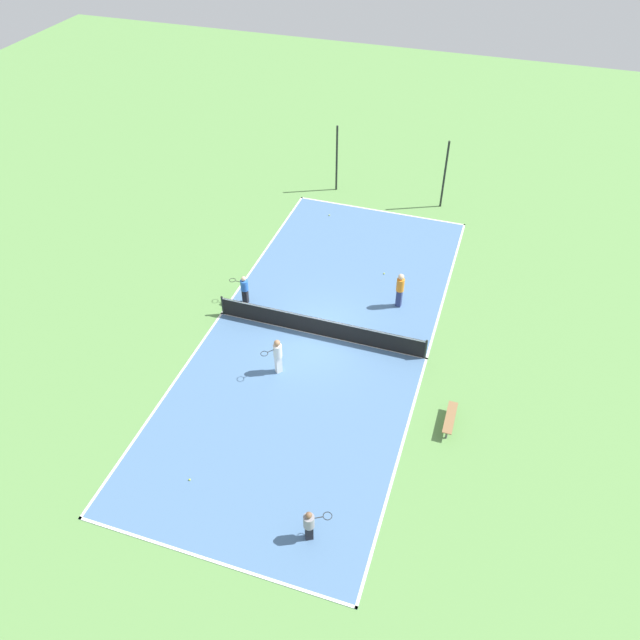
{
  "coord_description": "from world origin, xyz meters",
  "views": [
    {
      "loc": [
        6.38,
        -19.45,
        18.62
      ],
      "look_at": [
        0.0,
        0.0,
        0.9
      ],
      "focal_mm": 35.0,
      "sensor_mm": 36.0,
      "label": 1
    }
  ],
  "objects": [
    {
      "name": "tennis_net",
      "position": [
        0.0,
        0.0,
        0.53
      ],
      "size": [
        9.46,
        0.1,
        1.01
      ],
      "color": "black",
      "rests_on": "court_surface"
    },
    {
      "name": "fence_post_back_left",
      "position": [
        -3.15,
        12.74,
        2.0
      ],
      "size": [
        0.12,
        0.12,
        3.99
      ],
      "color": "black",
      "rests_on": "ground_plane"
    },
    {
      "name": "player_center_orange",
      "position": [
        2.85,
        3.09,
        1.07
      ],
      "size": [
        0.41,
        0.41,
        1.82
      ],
      "rotation": [
        0.0,
        0.0,
        3.0
      ],
      "color": "navy",
      "rests_on": "court_surface"
    },
    {
      "name": "tennis_ball_near_net",
      "position": [
        1.63,
        5.29,
        0.06
      ],
      "size": [
        0.07,
        0.07,
        0.07
      ],
      "primitive_type": "sphere",
      "color": "#CCE033",
      "rests_on": "court_surface"
    },
    {
      "name": "court_surface",
      "position": [
        0.0,
        0.0,
        0.01
      ],
      "size": [
        9.66,
        22.35,
        0.02
      ],
      "color": "#4C729E",
      "rests_on": "ground_plane"
    },
    {
      "name": "tennis_ball_right_alley",
      "position": [
        -1.99,
        -8.65,
        0.06
      ],
      "size": [
        0.07,
        0.07,
        0.07
      ],
      "primitive_type": "sphere",
      "color": "#CCE033",
      "rests_on": "court_surface"
    },
    {
      "name": "ground_plane",
      "position": [
        0.0,
        0.0,
        0.0
      ],
      "size": [
        80.0,
        80.0,
        0.0
      ],
      "primitive_type": "plane",
      "color": "#60934C"
    },
    {
      "name": "bench",
      "position": [
        6.26,
        -3.3,
        0.39
      ],
      "size": [
        0.36,
        1.62,
        0.45
      ],
      "rotation": [
        0.0,
        0.0,
        1.57
      ],
      "color": "olive",
      "rests_on": "ground_plane"
    },
    {
      "name": "fence_post_back_right",
      "position": [
        3.15,
        12.74,
        2.0
      ],
      "size": [
        0.12,
        0.12,
        3.99
      ],
      "color": "black",
      "rests_on": "ground_plane"
    },
    {
      "name": "player_near_white",
      "position": [
        -0.94,
        -2.68,
        1.03
      ],
      "size": [
        0.85,
        0.93,
        1.74
      ],
      "rotation": [
        0.0,
        0.0,
        4.01
      ],
      "color": "white",
      "rests_on": "court_surface"
    },
    {
      "name": "tennis_ball_midcourt",
      "position": [
        -2.63,
        9.71,
        0.06
      ],
      "size": [
        0.07,
        0.07,
        0.07
      ],
      "primitive_type": "sphere",
      "color": "#CCE033",
      "rests_on": "court_surface"
    },
    {
      "name": "player_baseline_gray",
      "position": [
        2.73,
        -9.41,
        0.82
      ],
      "size": [
        0.98,
        0.75,
        1.42
      ],
      "rotation": [
        0.0,
        0.0,
        0.51
      ],
      "color": "black",
      "rests_on": "court_surface"
    },
    {
      "name": "player_near_blue",
      "position": [
        -4.05,
        1.1,
        0.87
      ],
      "size": [
        0.95,
        0.38,
        1.5
      ],
      "rotation": [
        0.0,
        0.0,
        3.09
      ],
      "color": "black",
      "rests_on": "court_surface"
    }
  ]
}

